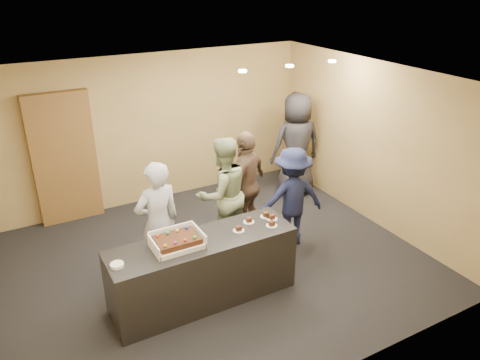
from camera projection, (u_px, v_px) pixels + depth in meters
The scene contains 17 objects.
room at pixel (209, 181), 6.37m from camera, with size 6.04×6.00×2.70m.
serving_counter at pixel (203, 270), 6.01m from camera, with size 2.40×0.70×0.90m, color black.
storage_cabinet at pixel (65, 159), 7.72m from camera, with size 1.01×0.15×2.23m, color brown.
cake_box at pixel (177, 243), 5.68m from camera, with size 0.61×0.42×0.18m.
sheet_cake at pixel (177, 240), 5.64m from camera, with size 0.52×0.36×0.11m.
plate_stack at pixel (117, 265), 5.29m from camera, with size 0.16×0.16×0.04m, color white.
slice_a at pixel (239, 229), 6.01m from camera, with size 0.15×0.15×0.07m.
slice_b at pixel (249, 221), 6.22m from camera, with size 0.15×0.15×0.07m.
slice_c at pixel (272, 224), 6.13m from camera, with size 0.15×0.15×0.07m.
slice_d at pixel (266, 215), 6.36m from camera, with size 0.15×0.15×0.07m.
slice_e at pixel (272, 218), 6.29m from camera, with size 0.15×0.15×0.07m.
person_server_grey at pixel (158, 223), 6.24m from camera, with size 0.64×0.42×1.76m, color #ACACB1.
person_sage_man at pixel (223, 194), 7.03m from camera, with size 0.87×0.68×1.79m, color gray.
person_navy_man at pixel (292, 197), 7.15m from camera, with size 1.03×0.59×1.59m, color #161B3B.
person_brown_extra at pixel (247, 185), 7.36m from camera, with size 1.03×0.43×1.76m, color brown.
person_dark_suit at pixel (296, 145), 8.73m from camera, with size 0.96×0.63×1.97m, color #232328.
ceiling_spotlights at pixel (290, 66), 6.93m from camera, with size 1.72×0.12×0.03m.
Camera 1 is at (-2.43, -5.28, 3.98)m, focal length 35.00 mm.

